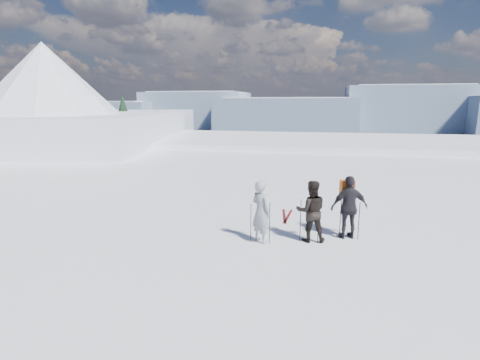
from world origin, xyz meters
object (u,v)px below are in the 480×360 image
object	(u,v)px
skier_pack	(349,207)
skis_loose	(286,216)
skier_grey	(261,212)
skier_dark	(311,211)

from	to	relation	value
skier_pack	skis_loose	size ratio (longest dim) A/B	1.16
skier_grey	skier_pack	distance (m)	2.76
skier_grey	skier_pack	world-z (taller)	skier_pack
skier_pack	skis_loose	xyz separation A→B (m)	(-2.07, 1.82, -0.97)
skier_pack	skis_loose	distance (m)	2.92
skier_dark	skier_grey	bearing A→B (deg)	5.63
skier_grey	skis_loose	size ratio (longest dim) A/B	1.12
skier_dark	skis_loose	world-z (taller)	skier_dark
skier_pack	skier_grey	bearing A→B (deg)	0.80
skier_grey	skier_dark	xyz separation A→B (m)	(1.47, 0.39, -0.01)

